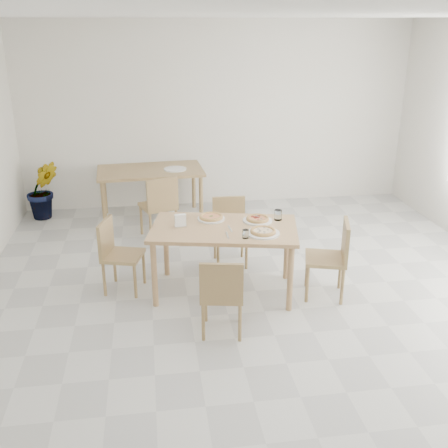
{
  "coord_description": "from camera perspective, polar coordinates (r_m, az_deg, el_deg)",
  "views": [
    {
      "loc": [
        -1.08,
        -4.52,
        2.75
      ],
      "look_at": [
        -0.34,
        0.49,
        0.78
      ],
      "focal_mm": 42.0,
      "sensor_mm": 36.0,
      "label": 1
    }
  ],
  "objects": [
    {
      "name": "plate_pepperoni",
      "position": [
        5.61,
        3.67,
        0.38
      ],
      "size": [
        0.31,
        0.31,
        0.02
      ],
      "primitive_type": "cylinder",
      "color": "white",
      "rests_on": "main_table"
    },
    {
      "name": "plate_margherita",
      "position": [
        5.65,
        -1.41,
        0.58
      ],
      "size": [
        0.3,
        0.3,
        0.02
      ],
      "primitive_type": "cylinder",
      "color": "white",
      "rests_on": "main_table"
    },
    {
      "name": "tumbler_b",
      "position": [
        5.16,
        2.36,
        -1.09
      ],
      "size": [
        0.07,
        0.07,
        0.09
      ],
      "primitive_type": "cylinder",
      "color": "white",
      "rests_on": "main_table"
    },
    {
      "name": "fork_a",
      "position": [
        5.23,
        0.37,
        -1.23
      ],
      "size": [
        0.02,
        0.18,
        0.01
      ],
      "primitive_type": "cube",
      "rotation": [
        0.0,
        0.0,
        -0.01
      ],
      "color": "silver",
      "rests_on": "main_table"
    },
    {
      "name": "chair_back_n",
      "position": [
        8.55,
        -8.27,
        5.99
      ],
      "size": [
        0.57,
        0.57,
        0.93
      ],
      "rotation": [
        0.0,
        0.0,
        -0.29
      ],
      "color": "#A08750",
      "rests_on": "ground"
    },
    {
      "name": "second_table",
      "position": [
        7.71,
        -8.01,
        5.32
      ],
      "size": [
        1.55,
        0.94,
        0.75
      ],
      "rotation": [
        0.0,
        0.0,
        0.06
      ],
      "color": "#A08750",
      "rests_on": "ground"
    },
    {
      "name": "chair_west",
      "position": [
        5.72,
        -11.67,
        -2.82
      ],
      "size": [
        0.49,
        0.49,
        0.8
      ],
      "rotation": [
        0.0,
        0.0,
        1.29
      ],
      "color": "#A08750",
      "rests_on": "ground"
    },
    {
      "name": "napkin_holder",
      "position": [
        5.44,
        -4.77,
        0.32
      ],
      "size": [
        0.13,
        0.08,
        0.14
      ],
      "rotation": [
        0.0,
        0.0,
        0.11
      ],
      "color": "silver",
      "rests_on": "main_table"
    },
    {
      "name": "fork_b",
      "position": [
        5.39,
        0.67,
        -0.52
      ],
      "size": [
        0.03,
        0.19,
        0.01
      ],
      "primitive_type": "cube",
      "rotation": [
        0.0,
        0.0,
        0.08
      ],
      "color": "silver",
      "rests_on": "main_table"
    },
    {
      "name": "chair_south",
      "position": [
        4.79,
        -0.23,
        -7.39
      ],
      "size": [
        0.45,
        0.45,
        0.79
      ],
      "rotation": [
        0.0,
        0.0,
        2.96
      ],
      "color": "#A08750",
      "rests_on": "ground"
    },
    {
      "name": "chair_east",
      "position": [
        5.58,
        11.85,
        -3.18
      ],
      "size": [
        0.52,
        0.52,
        0.84
      ],
      "rotation": [
        0.0,
        0.0,
        -1.86
      ],
      "color": "#A08750",
      "rests_on": "ground"
    },
    {
      "name": "pizza_pepperoni",
      "position": [
        5.6,
        3.68,
        0.6
      ],
      "size": [
        0.29,
        0.29,
        0.03
      ],
      "rotation": [
        0.0,
        0.0,
        0.21
      ],
      "color": "#EAB66E",
      "rests_on": "plate_pepperoni"
    },
    {
      "name": "pizza_mushroom",
      "position": [
        5.27,
        4.28,
        -0.77
      ],
      "size": [
        0.34,
        0.34,
        0.03
      ],
      "rotation": [
        0.0,
        0.0,
        0.37
      ],
      "color": "#EAB66E",
      "rests_on": "plate_mushroom"
    },
    {
      "name": "pizza_margherita",
      "position": [
        5.65,
        -1.41,
        0.79
      ],
      "size": [
        0.31,
        0.31,
        0.03
      ],
      "rotation": [
        0.0,
        0.0,
        -0.22
      ],
      "color": "#EAB66E",
      "rests_on": "plate_margherita"
    },
    {
      "name": "tumbler_a",
      "position": [
        5.66,
        5.9,
        0.98
      ],
      "size": [
        0.08,
        0.08,
        0.11
      ],
      "primitive_type": "cylinder",
      "color": "white",
      "rests_on": "main_table"
    },
    {
      "name": "main_table",
      "position": [
        5.48,
        0.0,
        -1.14
      ],
      "size": [
        1.65,
        1.15,
        0.75
      ],
      "rotation": [
        0.0,
        0.0,
        -0.21
      ],
      "color": "tan",
      "rests_on": "ground"
    },
    {
      "name": "chair_back_s",
      "position": [
        6.99,
        -6.99,
        2.26
      ],
      "size": [
        0.55,
        0.55,
        0.86
      ],
      "rotation": [
        0.0,
        0.0,
        3.48
      ],
      "color": "#A08750",
      "rests_on": "ground"
    },
    {
      "name": "chair_north",
      "position": [
        6.27,
        0.63,
        -0.19
      ],
      "size": [
        0.4,
        0.4,
        0.8
      ],
      "rotation": [
        0.0,
        0.0,
        -0.03
      ],
      "color": "#A08750",
      "rests_on": "ground"
    },
    {
      "name": "plate_empty",
      "position": [
        7.63,
        -5.34,
        5.97
      ],
      "size": [
        0.32,
        0.32,
        0.02
      ],
      "primitive_type": "cylinder",
      "color": "white",
      "rests_on": "second_table"
    },
    {
      "name": "plate_mushroom",
      "position": [
        5.28,
        4.27,
        -1.0
      ],
      "size": [
        0.33,
        0.33,
        0.02
      ],
      "primitive_type": "cylinder",
      "color": "white",
      "rests_on": "main_table"
    },
    {
      "name": "potted_plant",
      "position": [
        8.17,
        -19.1,
        3.52
      ],
      "size": [
        0.57,
        0.52,
        0.87
      ],
      "primitive_type": "imported",
      "rotation": [
        0.0,
        0.0,
        0.32
      ],
      "color": "#34641E",
      "rests_on": "ground"
    }
  ]
}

